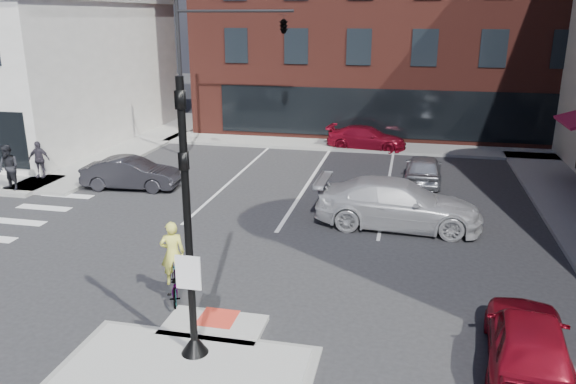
% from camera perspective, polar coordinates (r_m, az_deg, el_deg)
% --- Properties ---
extents(ground, '(120.00, 120.00, 0.00)m').
position_cam_1_polar(ground, '(12.74, -10.08, -17.15)').
color(ground, '#28282B').
rests_on(ground, ground).
extents(refuge_island, '(5.40, 4.65, 0.13)m').
position_cam_1_polar(refuge_island, '(12.52, -10.56, -17.60)').
color(refuge_island, gray).
rests_on(refuge_island, ground).
extents(sidewalk_nw, '(23.50, 20.50, 0.15)m').
position_cam_1_polar(sidewalk_nw, '(33.37, -27.16, 3.24)').
color(sidewalk_nw, gray).
rests_on(sidewalk_nw, ground).
extents(sidewalk_n, '(26.00, 3.00, 0.15)m').
position_cam_1_polar(sidewalk_n, '(32.42, 9.86, 4.56)').
color(sidewalk_n, gray).
rests_on(sidewalk_n, ground).
extents(building_n, '(24.40, 18.40, 15.50)m').
position_cam_1_polar(building_n, '(41.62, 11.20, 18.02)').
color(building_n, '#522019').
rests_on(building_n, ground).
extents(building_far_left, '(10.00, 12.00, 10.00)m').
position_cam_1_polar(building_far_left, '(62.20, 4.94, 15.41)').
color(building_far_left, slate).
rests_on(building_far_left, ground).
extents(building_far_right, '(12.00, 12.00, 12.00)m').
position_cam_1_polar(building_far_right, '(63.79, 17.32, 15.67)').
color(building_far_right, brown).
rests_on(building_far_right, ground).
extents(signal_pole, '(0.60, 0.60, 5.98)m').
position_cam_1_polar(signal_pole, '(11.90, -9.97, -6.72)').
color(signal_pole, black).
rests_on(signal_pole, refuge_island).
extents(mast_arm_signal, '(6.10, 2.24, 8.00)m').
position_cam_1_polar(mast_arm_signal, '(28.69, -3.42, 15.50)').
color(mast_arm_signal, black).
rests_on(mast_arm_signal, ground).
extents(red_sedan, '(2.05, 4.25, 1.40)m').
position_cam_1_polar(red_sedan, '(13.09, 23.23, -13.77)').
color(red_sedan, maroon).
rests_on(red_sedan, ground).
extents(white_pickup, '(5.86, 2.50, 1.69)m').
position_cam_1_polar(white_pickup, '(20.17, 11.12, -1.18)').
color(white_pickup, silver).
rests_on(white_pickup, ground).
extents(bg_car_dark, '(4.24, 1.80, 1.36)m').
position_cam_1_polar(bg_car_dark, '(25.16, -15.65, 1.84)').
color(bg_car_dark, '#25252A').
rests_on(bg_car_dark, ground).
extents(bg_car_silver, '(1.68, 3.97, 1.34)m').
position_cam_1_polar(bg_car_silver, '(25.68, 13.59, 2.29)').
color(bg_car_silver, '#BBBDC3').
rests_on(bg_car_silver, ground).
extents(bg_car_red, '(4.58, 2.28, 1.28)m').
position_cam_1_polar(bg_car_red, '(31.87, 7.98, 5.46)').
color(bg_car_red, maroon).
rests_on(bg_car_red, ground).
extents(cyclist, '(1.22, 1.82, 2.18)m').
position_cam_1_polar(cyclist, '(15.13, -11.52, -8.12)').
color(cyclist, '#3F3F44').
rests_on(cyclist, ground).
extents(pedestrian_a, '(1.10, 0.96, 1.92)m').
position_cam_1_polar(pedestrian_a, '(26.21, -26.53, 2.22)').
color(pedestrian_a, black).
rests_on(pedestrian_a, sidewalk_nw).
extents(pedestrian_b, '(1.02, 0.52, 1.67)m').
position_cam_1_polar(pedestrian_b, '(27.76, -23.98, 3.06)').
color(pedestrian_b, '#312D37').
rests_on(pedestrian_b, sidewalk_nw).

